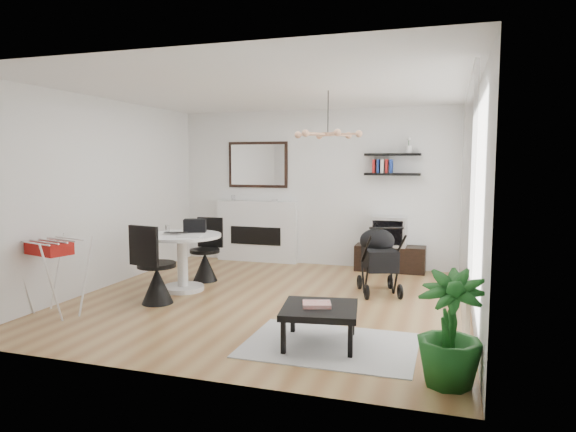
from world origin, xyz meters
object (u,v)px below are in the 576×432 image
(fireplace, at_px, (257,224))
(coffee_table, at_px, (320,311))
(dining_table, at_px, (182,253))
(drying_rack, at_px, (55,275))
(crt_tv, at_px, (389,231))
(stroller, at_px, (379,262))
(potted_plant, at_px, (450,329))
(tv_console, at_px, (390,258))

(fireplace, bearing_deg, coffee_table, -60.84)
(dining_table, distance_m, drying_rack, 1.72)
(crt_tv, xyz_separation_m, coffee_table, (-0.24, -3.69, -0.33))
(drying_rack, height_order, stroller, stroller)
(drying_rack, xyz_separation_m, potted_plant, (4.43, -0.61, -0.01))
(tv_console, height_order, crt_tv, crt_tv)
(drying_rack, height_order, coffee_table, drying_rack)
(coffee_table, bearing_deg, drying_rack, 179.55)
(fireplace, bearing_deg, dining_table, -95.71)
(drying_rack, bearing_deg, potted_plant, 7.26)
(tv_console, height_order, dining_table, dining_table)
(stroller, xyz_separation_m, coffee_table, (-0.27, -2.23, -0.08))
(drying_rack, distance_m, potted_plant, 4.47)
(fireplace, bearing_deg, crt_tv, -3.26)
(stroller, height_order, potted_plant, stroller)
(tv_console, xyz_separation_m, dining_table, (-2.63, -2.17, 0.31))
(fireplace, distance_m, drying_rack, 3.95)
(dining_table, bearing_deg, tv_console, 39.52)
(fireplace, distance_m, coffee_table, 4.39)
(tv_console, xyz_separation_m, stroller, (0.01, -1.46, 0.21))
(crt_tv, height_order, stroller, stroller)
(crt_tv, height_order, drying_rack, crt_tv)
(crt_tv, xyz_separation_m, stroller, (0.03, -1.46, -0.25))
(coffee_table, distance_m, potted_plant, 1.35)
(drying_rack, xyz_separation_m, coffee_table, (3.21, -0.03, -0.13))
(crt_tv, bearing_deg, dining_table, -140.25)
(stroller, bearing_deg, drying_rack, -167.22)
(crt_tv, height_order, coffee_table, crt_tv)
(fireplace, relative_size, potted_plant, 2.31)
(crt_tv, bearing_deg, stroller, -88.81)
(crt_tv, distance_m, drying_rack, 5.04)
(crt_tv, relative_size, stroller, 0.57)
(stroller, bearing_deg, fireplace, 126.96)
(tv_console, xyz_separation_m, potted_plant, (0.95, -4.27, 0.25))
(drying_rack, xyz_separation_m, stroller, (3.49, 2.21, -0.05))
(fireplace, relative_size, coffee_table, 2.60)
(fireplace, xyz_separation_m, potted_plant, (3.35, -4.40, -0.22))
(coffee_table, xyz_separation_m, potted_plant, (1.22, -0.58, 0.13))
(crt_tv, bearing_deg, fireplace, 176.74)
(crt_tv, relative_size, potted_plant, 0.60)
(dining_table, relative_size, coffee_table, 1.31)
(fireplace, height_order, tv_console, fireplace)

